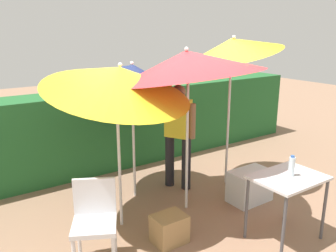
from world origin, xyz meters
The scene contains 12 objects.
ground_plane centered at (0.00, 0.00, 0.00)m, with size 24.00×24.00×0.00m, color #937056.
hedge_row centered at (0.00, 1.99, 0.68)m, with size 8.00×0.70×1.36m, color #23602D.
umbrella_rainbow centered at (-0.32, 0.70, 1.78)m, with size 1.58×1.55×2.12m.
umbrella_orange centered at (-0.83, 0.08, 1.82)m, with size 1.75×1.74×2.21m.
umbrella_yellow centered at (0.04, -0.06, 1.96)m, with size 1.92×1.92×2.32m.
umbrella_navy centered at (1.08, 0.23, 2.12)m, with size 1.46×1.43×2.45m.
person_vendor centered at (0.37, 0.57, 0.93)m, with size 0.37×0.52×1.88m.
chair_plastic centered at (-1.41, -0.43, 0.51)m, with size 0.59×0.59×0.89m.
cooler_box centered at (0.93, -0.39, 0.23)m, with size 0.59×0.37×0.46m, color silver.
crate_cardboard centered at (-0.58, -0.58, 0.17)m, with size 0.37×0.30×0.34m, color #9E7A4C.
folding_table centered at (0.57, -1.27, 0.69)m, with size 0.80×0.60×0.79m.
bottle_water centered at (0.61, -1.27, 0.90)m, with size 0.07×0.07×0.24m.
Camera 1 is at (-2.60, -3.53, 2.39)m, focal length 37.69 mm.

